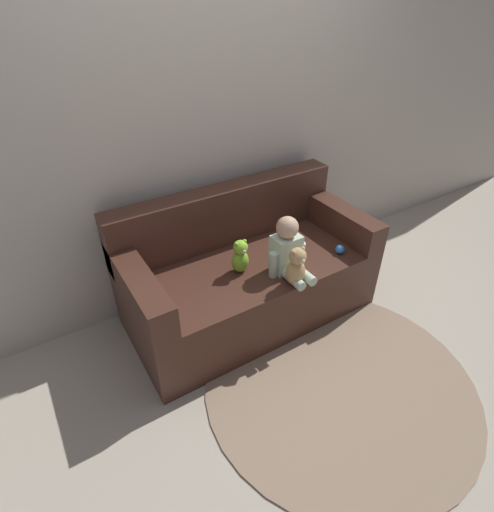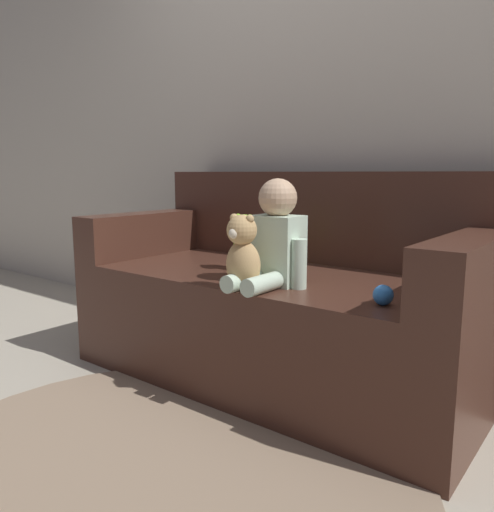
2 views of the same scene
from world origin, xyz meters
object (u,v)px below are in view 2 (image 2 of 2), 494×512
teddy_bear_brown (243,253)px  plush_toy_side (245,242)px  couch (283,302)px  person_baby (274,242)px  toy_ball (383,295)px

teddy_bear_brown → plush_toy_side: 0.37m
couch → plush_toy_side: (-0.12, -0.12, 0.26)m
teddy_bear_brown → plush_toy_side: teddy_bear_brown is taller
person_baby → plush_toy_side: 0.30m
person_baby → toy_ball: person_baby is taller
plush_toy_side → person_baby: bearing=-30.8°
couch → person_baby: couch is taller
couch → teddy_bear_brown: (0.10, -0.41, 0.28)m
couch → plush_toy_side: size_ratio=7.15×
couch → plush_toy_side: bearing=-134.4°
teddy_bear_brown → plush_toy_side: size_ratio=1.12×
couch → toy_ball: (0.58, -0.31, 0.18)m
plush_toy_side → toy_ball: (0.70, -0.19, -0.09)m
couch → toy_ball: size_ratio=26.38×
couch → teddy_bear_brown: bearing=-76.1°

